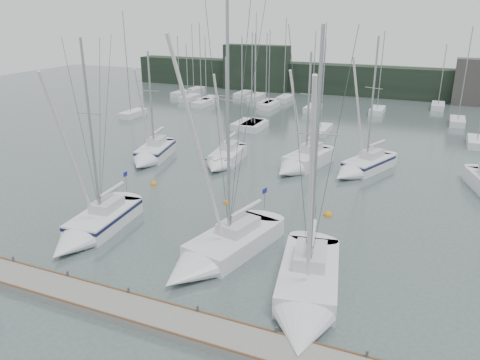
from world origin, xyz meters
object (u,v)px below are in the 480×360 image
object	(u,v)px
sailboat_mid_b	(224,160)
sailboat_mid_d	(360,167)
sailboat_near_left	(91,228)
buoy_c	(154,184)
sailboat_mid_c	(300,163)
buoy_b	(311,203)
sailboat_near_right	(306,298)
buoy_a	(227,203)
sailboat_mid_a	(151,155)
buoy_d	(328,215)
sailboat_near_center	(213,255)

from	to	relation	value
sailboat_mid_b	sailboat_mid_d	bearing A→B (deg)	6.87
sailboat_near_left	buoy_c	bearing A→B (deg)	93.51
sailboat_mid_c	buoy_b	distance (m)	7.99
sailboat_near_right	sailboat_mid_d	xyz separation A→B (m)	(-1.01, 21.72, 0.01)
buoy_c	buoy_a	bearing A→B (deg)	-9.99
sailboat_near_left	sailboat_mid_b	world-z (taller)	sailboat_near_left
sailboat_mid_a	sailboat_mid_b	xyz separation A→B (m)	(7.17, 1.54, -0.06)
buoy_d	sailboat_mid_a	bearing A→B (deg)	162.60
sailboat_mid_d	sailboat_mid_a	bearing A→B (deg)	-145.41
sailboat_near_center	sailboat_mid_a	size ratio (longest dim) A/B	1.43
sailboat_near_right	sailboat_mid_a	bearing A→B (deg)	128.75
sailboat_mid_b	buoy_a	bearing A→B (deg)	-69.28
sailboat_near_center	buoy_a	size ratio (longest dim) A/B	28.04
sailboat_near_center	buoy_c	bearing A→B (deg)	150.10
sailboat_near_center	buoy_d	xyz separation A→B (m)	(4.71, 9.29, -0.54)
sailboat_mid_c	sailboat_mid_d	world-z (taller)	sailboat_mid_d
sailboat_mid_c	sailboat_mid_a	bearing A→B (deg)	-153.03
sailboat_mid_c	buoy_d	world-z (taller)	sailboat_mid_c
sailboat_mid_a	buoy_c	size ratio (longest dim) A/B	19.32
sailboat_near_center	buoy_b	bearing A→B (deg)	88.19
sailboat_near_right	buoy_b	xyz separation A→B (m)	(-3.26, 13.29, -0.57)
sailboat_near_center	sailboat_near_right	bearing A→B (deg)	-5.81
sailboat_mid_a	sailboat_mid_b	bearing A→B (deg)	-0.25
sailboat_near_center	sailboat_mid_b	bearing A→B (deg)	126.19
sailboat_near_right	sailboat_mid_c	distance (m)	21.59
sailboat_near_right	sailboat_mid_c	bearing A→B (deg)	96.03
sailboat_near_right	buoy_b	size ratio (longest dim) A/B	26.50
sailboat_mid_b	sailboat_mid_c	xyz separation A→B (m)	(7.06, 1.70, 0.07)
sailboat_near_center	buoy_b	world-z (taller)	sailboat_near_center
sailboat_mid_b	sailboat_near_center	bearing A→B (deg)	-72.68
sailboat_mid_a	buoy_a	distance (m)	13.25
sailboat_mid_d	buoy_a	bearing A→B (deg)	-104.28
sailboat_near_right	sailboat_mid_c	world-z (taller)	sailboat_near_right
buoy_c	buoy_d	size ratio (longest dim) A/B	0.87
sailboat_mid_a	buoy_d	distance (m)	19.98
sailboat_near_center	sailboat_near_right	world-z (taller)	sailboat_near_center
buoy_a	buoy_d	size ratio (longest dim) A/B	0.86
buoy_d	sailboat_near_right	bearing A→B (deg)	-82.44
sailboat_near_left	sailboat_mid_a	distance (m)	16.28
sailboat_mid_b	buoy_b	world-z (taller)	sailboat_mid_b
sailboat_near_left	sailboat_near_center	distance (m)	8.91
sailboat_mid_d	buoy_c	size ratio (longest dim) A/B	22.00
sailboat_near_center	sailboat_near_left	bearing A→B (deg)	-166.48
buoy_a	buoy_c	size ratio (longest dim) A/B	0.99
sailboat_near_center	buoy_b	xyz separation A→B (m)	(2.96, 11.16, -0.54)
sailboat_mid_c	buoy_a	distance (m)	10.49
sailboat_near_left	buoy_d	size ratio (longest dim) A/B	20.27
sailboat_near_center	buoy_d	bearing A→B (deg)	76.20
sailboat_near_center	buoy_d	world-z (taller)	sailboat_near_center
sailboat_mid_d	buoy_b	distance (m)	8.75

